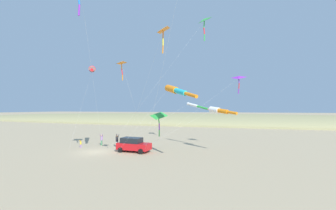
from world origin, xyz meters
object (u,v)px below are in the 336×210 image
object	(u,v)px
parked_car	(133,145)
kite_windsock_rainbow_low_near	(176,90)
kite_delta_teal_far_right	(158,116)
person_adult_flyer	(117,140)
kite_delta_green_low_center	(122,63)
kite_delta_magenta_far_left	(238,78)
kite_windsock_orange_high_right	(198,106)
kite_windsock_yellow_midlevel	(92,69)
person_child_grey_jacket	(102,139)
kite_delta_black_fish_shape	(163,31)
cooler_box	(138,146)
person_child_green_jacket	(81,143)
kite_windsock_red_high_left	(219,111)
kite_delta_striped_overhead	(204,21)

from	to	relation	value
parked_car	kite_windsock_rainbow_low_near	size ratio (longest dim) A/B	0.40
kite_delta_teal_far_right	person_adult_flyer	bearing A→B (deg)	75.29
kite_delta_green_low_center	kite_delta_magenta_far_left	size ratio (longest dim) A/B	0.79
kite_windsock_orange_high_right	kite_delta_green_low_center	bearing A→B (deg)	155.62
kite_windsock_yellow_midlevel	kite_delta_green_low_center	size ratio (longest dim) A/B	1.10
person_child_grey_jacket	kite_delta_black_fish_shape	distance (m)	19.78
parked_car	person_child_grey_jacket	xyz separation A→B (m)	(3.11, 6.96, 0.02)
parked_car	kite_windsock_rainbow_low_near	world-z (taller)	kite_windsock_rainbow_low_near
person_adult_flyer	kite_windsock_yellow_midlevel	size ratio (longest dim) A/B	0.17
parked_car	kite_delta_magenta_far_left	xyz separation A→B (m)	(4.14, -13.09, 8.73)
cooler_box	kite_windsock_yellow_midlevel	world-z (taller)	kite_windsock_yellow_midlevel
kite_delta_magenta_far_left	kite_delta_green_low_center	bearing A→B (deg)	134.02
person_child_green_jacket	kite_delta_black_fish_shape	distance (m)	20.11
person_adult_flyer	kite_delta_magenta_far_left	bearing A→B (deg)	-84.16
kite_windsock_rainbow_low_near	kite_windsock_red_high_left	xyz separation A→B (m)	(5.53, -4.06, -2.20)
cooler_box	kite_delta_black_fish_shape	xyz separation A→B (m)	(-8.11, -6.55, 13.16)
person_child_green_jacket	kite_delta_black_fish_shape	xyz separation A→B (m)	(-5.74, -14.47, 12.74)
kite_windsock_red_high_left	cooler_box	bearing A→B (deg)	88.55
cooler_box	person_adult_flyer	bearing A→B (deg)	95.81
kite_delta_black_fish_shape	kite_delta_magenta_far_left	size ratio (longest dim) A/B	1.06
kite_delta_green_low_center	kite_delta_magenta_far_left	xyz separation A→B (m)	(10.70, -11.07, -0.44)
kite_delta_green_low_center	kite_windsock_red_high_left	xyz separation A→B (m)	(9.01, -8.70, -4.73)
kite_windsock_red_high_left	kite_windsock_rainbow_low_near	bearing A→B (deg)	143.74
person_child_green_jacket	kite_windsock_red_high_left	world-z (taller)	kite_windsock_red_high_left
person_adult_flyer	kite_windsock_red_high_left	size ratio (longest dim) A/B	0.15
kite_delta_teal_far_right	kite_delta_magenta_far_left	world-z (taller)	kite_delta_magenta_far_left
parked_car	kite_delta_black_fish_shape	xyz separation A→B (m)	(-5.38, -5.91, 12.41)
person_child_green_jacket	kite_windsock_yellow_midlevel	xyz separation A→B (m)	(-3.17, -4.26, 9.91)
kite_delta_striped_overhead	kite_delta_teal_far_right	bearing A→B (deg)	118.69
person_child_green_jacket	kite_delta_green_low_center	bearing A→B (deg)	-123.26
parked_car	kite_windsock_orange_high_right	size ratio (longest dim) A/B	0.31
person_child_green_jacket	cooler_box	bearing A→B (deg)	-73.34
kite_delta_magenta_far_left	kite_delta_teal_far_right	bearing A→B (deg)	110.12
person_child_green_jacket	kite_windsock_rainbow_low_near	size ratio (longest dim) A/B	0.11
cooler_box	kite_delta_green_low_center	distance (m)	13.84
person_child_green_jacket	kite_delta_magenta_far_left	world-z (taller)	kite_delta_magenta_far_left
person_adult_flyer	kite_windsock_red_high_left	world-z (taller)	kite_windsock_red_high_left
cooler_box	kite_delta_teal_far_right	size ratio (longest dim) A/B	0.08
kite_windsock_yellow_midlevel	kite_windsock_orange_high_right	world-z (taller)	kite_windsock_yellow_midlevel
kite_windsock_yellow_midlevel	person_child_green_jacket	bearing A→B (deg)	53.31
kite_windsock_yellow_midlevel	kite_windsock_rainbow_low_near	world-z (taller)	kite_windsock_yellow_midlevel
kite_windsock_orange_high_right	kite_delta_black_fish_shape	world-z (taller)	kite_delta_black_fish_shape
person_child_green_jacket	kite_delta_green_low_center	xyz separation A→B (m)	(-6.93, -10.57, 9.49)
kite_windsock_orange_high_right	kite_delta_black_fish_shape	size ratio (longest dim) A/B	1.03
cooler_box	kite_delta_green_low_center	xyz separation A→B (m)	(-9.30, -2.65, 9.91)
kite_windsock_orange_high_right	kite_delta_green_low_center	world-z (taller)	kite_delta_green_low_center
person_adult_flyer	kite_delta_magenta_far_left	world-z (taller)	kite_delta_magenta_far_left
kite_delta_striped_overhead	kite_windsock_rainbow_low_near	world-z (taller)	kite_delta_striped_overhead
person_child_grey_jacket	person_adult_flyer	bearing A→B (deg)	-102.80
person_child_grey_jacket	kite_delta_striped_overhead	size ratio (longest dim) A/B	0.10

